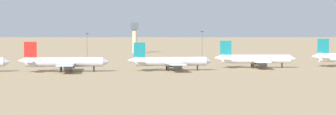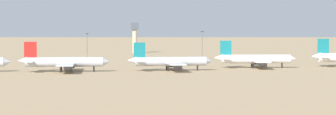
{
  "view_description": "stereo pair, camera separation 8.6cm",
  "coord_description": "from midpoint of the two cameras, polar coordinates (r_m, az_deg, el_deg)",
  "views": [
    {
      "loc": [
        -56.04,
        -286.65,
        21.49
      ],
      "look_at": [
        -1.11,
        4.05,
        6.0
      ],
      "focal_mm": 70.55,
      "sensor_mm": 36.0,
      "label": 1
    },
    {
      "loc": [
        -55.96,
        -286.67,
        21.49
      ],
      "look_at": [
        -1.11,
        4.05,
        6.0
      ],
      "focal_mm": 70.55,
      "sensor_mm": 36.0,
      "label": 2
    }
  ],
  "objects": [
    {
      "name": "ground",
      "position": [
        292.87,
        0.37,
        -1.21
      ],
      "size": [
        4000.0,
        4000.0,
        0.0
      ],
      "primitive_type": "plane",
      "color": "#9E8460"
    },
    {
      "name": "ridge_center",
      "position": [
        1274.48,
        0.03,
        3.88
      ],
      "size": [
        362.35,
        308.8,
        82.24
      ],
      "primitive_type": "pyramid",
      "rotation": [
        0.0,
        0.0,
        0.13
      ],
      "color": "slate",
      "rests_on": "ground"
    },
    {
      "name": "light_pole_west",
      "position": [
        387.11,
        2.97,
        1.23
      ],
      "size": [
        1.8,
        0.5,
        16.72
      ],
      "color": "#59595E",
      "rests_on": "ground"
    },
    {
      "name": "parked_jet_teal_3",
      "position": [
        296.36,
        0.17,
        -0.35
      ],
      "size": [
        38.72,
        32.48,
        12.8
      ],
      "rotation": [
        0.0,
        0.0,
        -0.03
      ],
      "color": "silver",
      "rests_on": "ground"
    },
    {
      "name": "parked_jet_teal_4",
      "position": [
        317.34,
        7.54,
        -0.14
      ],
      "size": [
        39.56,
        33.68,
        13.09
      ],
      "rotation": [
        0.0,
        0.0,
        -0.16
      ],
      "color": "white",
      "rests_on": "ground"
    },
    {
      "name": "ridge_east",
      "position": [
        1526.93,
        12.45,
        4.01
      ],
      "size": [
        340.33,
        255.6,
        100.92
      ],
      "primitive_type": "pyramid",
      "rotation": [
        0.0,
        0.0,
        -0.19
      ],
      "color": "gray",
      "rests_on": "ground"
    },
    {
      "name": "light_pole_mid",
      "position": [
        417.52,
        -7.0,
        1.22
      ],
      "size": [
        1.8,
        0.5,
        15.02
      ],
      "color": "#59595E",
      "rests_on": "ground"
    },
    {
      "name": "parked_jet_red_2",
      "position": [
        292.63,
        -9.0,
        -0.39
      ],
      "size": [
        40.42,
        34.17,
        13.34
      ],
      "rotation": [
        0.0,
        0.0,
        -0.1
      ],
      "color": "silver",
      "rests_on": "ground"
    },
    {
      "name": "control_tower",
      "position": [
        468.4,
        -2.89,
        1.97
      ],
      "size": [
        5.2,
        5.2,
        21.79
      ],
      "color": "#C6B793",
      "rests_on": "ground"
    }
  ]
}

